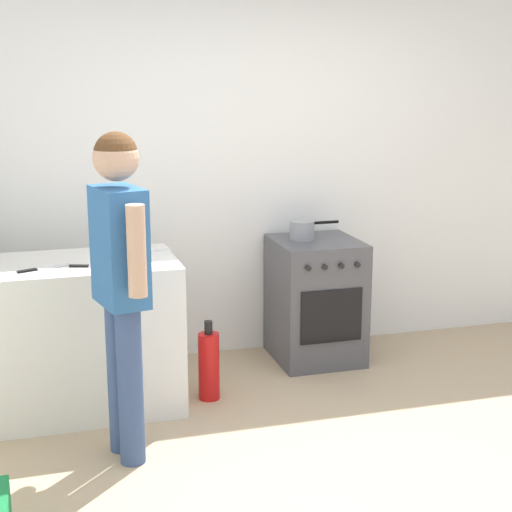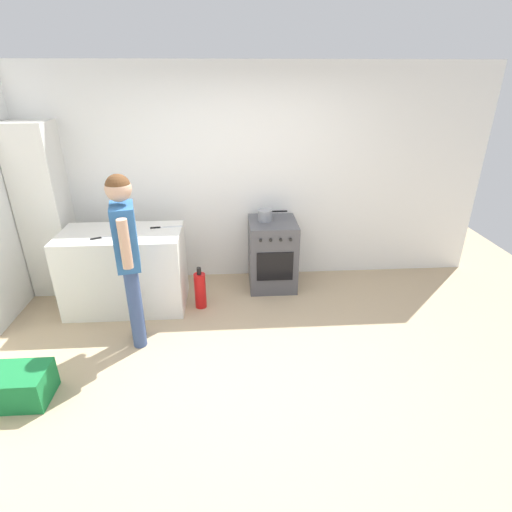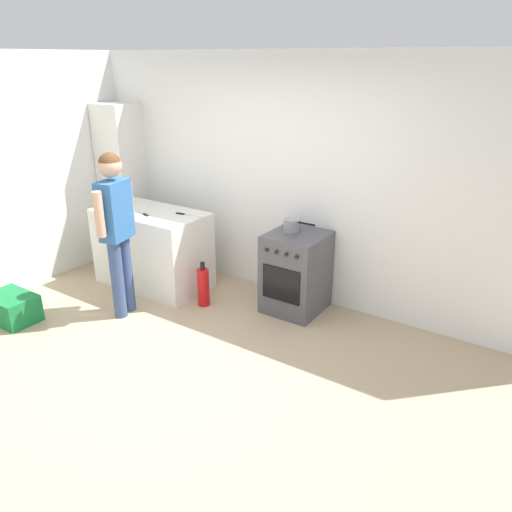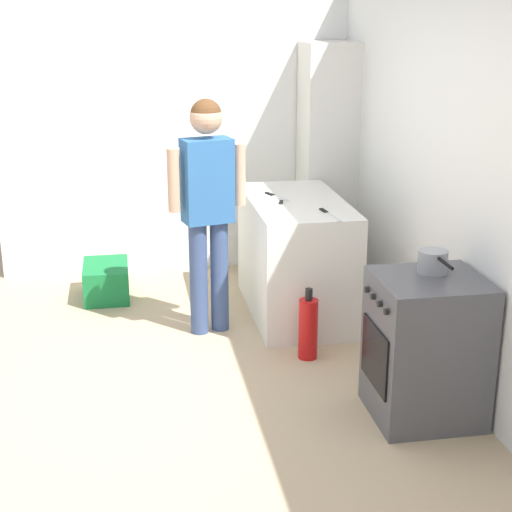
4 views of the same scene
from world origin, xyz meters
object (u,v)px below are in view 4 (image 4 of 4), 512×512
recycling_crate_lower (106,281)px  oven_left (426,348)px  pot (433,262)px  knife_chef (276,196)px  knife_carving (280,206)px  person (208,196)px  knife_bread (329,215)px  fire_extinguisher (308,328)px  larder_cabinet (327,161)px

recycling_crate_lower → oven_left: bearing=38.8°
pot → recycling_crate_lower: (-2.19, -1.87, -0.78)m
knife_chef → recycling_crate_lower: size_ratio=0.57×
knife_carving → person: person is taller
pot → knife_bread: 1.18m
pot → person: size_ratio=0.21×
oven_left → knife_chef: knife_chef is taller
person → knife_carving: bearing=98.2°
knife_bread → recycling_crate_lower: 2.04m
knife_carving → oven_left: bearing=19.7°
pot → fire_extinguisher: 1.17m
pot → recycling_crate_lower: bearing=-139.5°
pot → knife_chef: 1.82m
pot → person: (-1.36, -1.12, 0.10)m
knife_bread → recycling_crate_lower: size_ratio=0.68×
larder_cabinet → person: bearing=-44.5°
oven_left → larder_cabinet: larder_cabinet is taller
oven_left → larder_cabinet: bearing=177.8°
larder_cabinet → knife_bread: bearing=-14.1°
pot → recycling_crate_lower: pot is taller
oven_left → recycling_crate_lower: (-2.28, -1.83, -0.29)m
oven_left → knife_carving: size_ratio=2.62×
knife_chef → recycling_crate_lower: 1.59m
knife_chef → knife_carving: bearing=-6.6°
person → recycling_crate_lower: bearing=-137.9°
knife_carving → person: (0.08, -0.53, 0.12)m
fire_extinguisher → larder_cabinet: (-1.78, 0.58, 0.78)m
oven_left → knife_chef: 1.95m
recycling_crate_lower → fire_extinguisher: bearing=43.8°
pot → oven_left: bearing=-25.7°
oven_left → knife_bread: size_ratio=2.42×
oven_left → pot: bearing=154.3°
pot → knife_chef: pot is taller
knife_carving → recycling_crate_lower: 1.68m
knife_chef → person: size_ratio=0.18×
person → larder_cabinet: 1.69m
pot → larder_cabinet: larder_cabinet is taller
knife_bread → larder_cabinet: size_ratio=0.18×
knife_bread → person: size_ratio=0.21×
knife_carving → larder_cabinet: 1.30m
pot → knife_carving: bearing=-157.7°
knife_bread → person: (-0.22, -0.82, 0.12)m
knife_bread → fire_extinguisher: (0.36, -0.22, -0.69)m
recycling_crate_lower → larder_cabinet: bearing=100.8°
fire_extinguisher → recycling_crate_lower: fire_extinguisher is taller
person → knife_chef: bearing=123.3°
oven_left → person: (-1.45, -1.08, 0.60)m
oven_left → knife_bread: (-1.23, -0.25, 0.48)m
knife_bread → knife_carving: same height
knife_chef → knife_bread: size_ratio=0.85×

